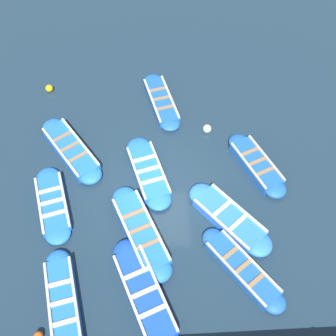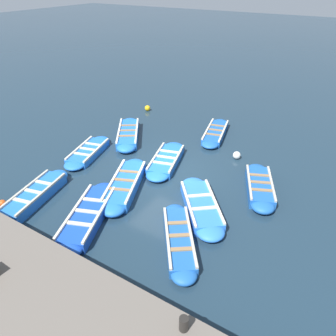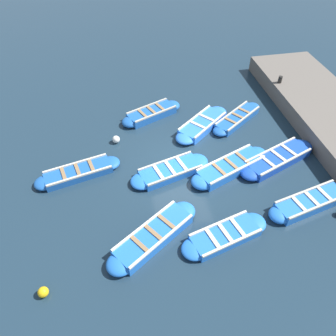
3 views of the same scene
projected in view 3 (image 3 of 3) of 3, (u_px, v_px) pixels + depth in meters
The scene contains 14 objects.
ground_plane at pixel (182, 166), 13.67m from camera, with size 120.00×120.00×0.00m, color #1C303F.
boat_far_corner at pixel (170, 171), 13.26m from camera, with size 3.55×1.83×0.36m.
boat_outer_left at pixel (154, 236), 10.99m from camera, with size 3.63×2.85×0.44m.
boat_near_quay at pixel (152, 113), 16.07m from camera, with size 3.29×2.05×0.43m.
boat_centre at pixel (225, 236), 11.05m from camera, with size 3.37×1.69×0.35m.
boat_tucked at pixel (237, 118), 15.82m from camera, with size 3.20×2.60×0.38m.
boat_outer_right at pixel (310, 202), 12.04m from camera, with size 3.67×1.56×0.43m.
boat_stern_in at pixel (231, 167), 13.35m from camera, with size 3.85×2.25×0.45m.
boat_inner_gap at pixel (78, 173), 13.19m from camera, with size 3.58×1.61×0.37m.
boat_drifting at pixel (202, 124), 15.44m from camera, with size 3.30×2.95×0.42m.
boat_alongside at pixel (277, 159), 13.72m from camera, with size 3.94×2.26×0.43m.
bollard_north at pixel (280, 80), 16.85m from camera, with size 0.20×0.20×0.35m, color black.
buoy_orange_near at pixel (43, 292), 9.63m from camera, with size 0.32×0.32×0.32m, color #EAB214.
buoy_white_drifting at pixel (116, 139), 14.66m from camera, with size 0.34×0.34×0.34m, color silver.
Camera 3 is at (2.47, 9.52, 9.51)m, focal length 35.00 mm.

